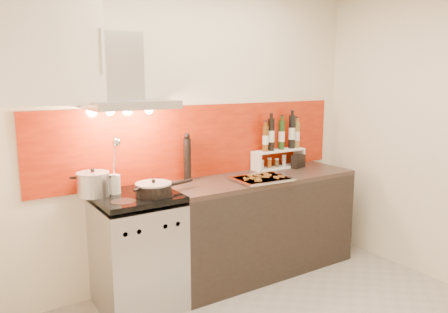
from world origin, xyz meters
TOP-DOWN VIEW (x-y plane):
  - back_wall at (0.00, 1.40)m, footprint 3.40×0.02m
  - left_wall at (-1.70, 0.00)m, footprint 0.02×2.80m
  - backsplash at (0.05, 1.39)m, footprint 3.00×0.02m
  - range_stove at (-0.70, 1.10)m, footprint 0.60×0.60m
  - counter at (0.50, 1.10)m, footprint 1.80×0.60m
  - range_hood at (-0.70, 1.24)m, footprint 0.62×0.50m
  - upper_cabinet at (-1.25, 1.22)m, footprint 0.70×0.35m
  - stock_pot at (-0.98, 1.22)m, footprint 0.24×0.24m
  - saute_pan at (-0.60, 0.98)m, footprint 0.51×0.27m
  - utensil_jar at (-0.83, 1.18)m, footprint 0.09×0.14m
  - pepper_mill at (-0.14, 1.31)m, footprint 0.06×0.06m
  - step_shelf at (0.87, 1.29)m, footprint 0.57×0.15m
  - caddy_box at (1.03, 1.20)m, footprint 0.17×0.10m
  - baking_tray at (0.39, 0.96)m, footprint 0.49×0.39m

SIDE VIEW (x-z plane):
  - range_stove at x=-0.70m, z-range -0.01..0.90m
  - counter at x=0.50m, z-range 0.00..0.90m
  - baking_tray at x=0.39m, z-range 0.90..0.93m
  - saute_pan at x=-0.60m, z-range 0.90..1.02m
  - caddy_box at x=1.03m, z-range 0.89..1.03m
  - stock_pot at x=-0.98m, z-range 0.89..1.10m
  - utensil_jar at x=-0.83m, z-range 0.81..1.25m
  - pepper_mill at x=-0.14m, z-range 0.89..1.31m
  - step_shelf at x=0.87m, z-range 0.87..1.38m
  - backsplash at x=0.05m, z-range 0.90..1.54m
  - back_wall at x=0.00m, z-range 0.00..2.60m
  - left_wall at x=-1.70m, z-range 0.00..2.60m
  - range_hood at x=-0.70m, z-range 1.44..2.05m
  - upper_cabinet at x=-1.25m, z-range 1.59..2.31m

